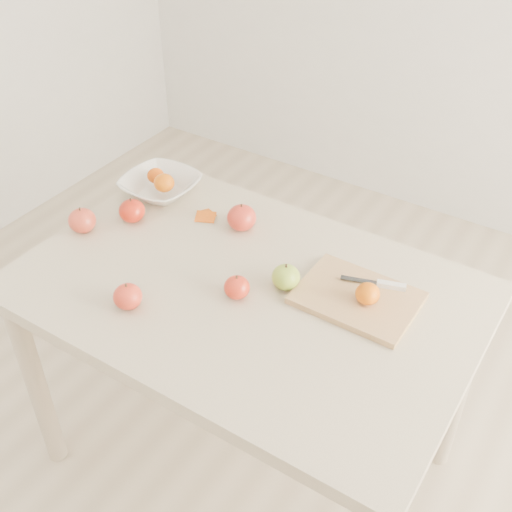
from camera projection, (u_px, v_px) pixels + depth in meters
The scene contains 16 objects.
ground at pixel (248, 456), 2.15m from camera, with size 3.50×3.50×0.00m, color #C6B293.
table at pixel (246, 314), 1.75m from camera, with size 1.20×0.80×0.75m.
cutting_board at pixel (357, 298), 1.64m from camera, with size 0.30×0.22×0.02m, color tan.
board_tangerine at pixel (368, 294), 1.60m from camera, with size 0.06×0.06×0.05m, color #D85A07.
fruit_bowl at pixel (161, 186), 2.03m from camera, with size 0.23×0.23×0.06m, color white.
bowl_tangerine_near at pixel (156, 176), 2.03m from camera, with size 0.05×0.05×0.05m, color #CB4407.
bowl_tangerine_far at pixel (164, 183), 1.99m from camera, with size 0.06×0.06×0.06m, color orange.
orange_peel_a at pixel (206, 218), 1.94m from camera, with size 0.06×0.04×0.00m, color #E25C0F.
orange_peel_b at pixel (208, 214), 1.95m from camera, with size 0.04×0.04×0.00m, color #C54F0D.
paring_knife at pixel (386, 284), 1.66m from camera, with size 0.17×0.07×0.01m.
apple_green at pixel (286, 277), 1.67m from camera, with size 0.08×0.08×0.07m, color olive.
apple_red_b at pixel (132, 211), 1.91m from camera, with size 0.08×0.08×0.07m, color #97050E.
apple_red_e at pixel (237, 287), 1.64m from camera, with size 0.07×0.07×0.06m, color maroon.
apple_red_c at pixel (128, 297), 1.61m from camera, with size 0.07×0.07×0.07m, color #A3101A.
apple_red_a at pixel (242, 218), 1.87m from camera, with size 0.09×0.09×0.08m, color #A80D12.
apple_red_d at pixel (82, 221), 1.87m from camera, with size 0.08×0.08×0.07m, color #A31522.
Camera 1 is at (0.72, -1.06, 1.86)m, focal length 45.00 mm.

